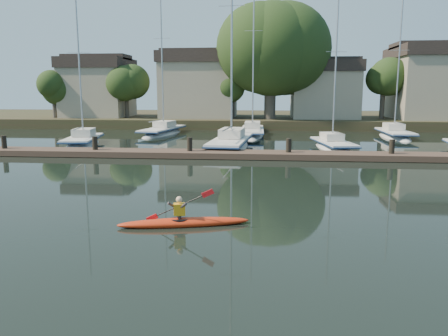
# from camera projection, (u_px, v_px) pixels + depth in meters

# --- Properties ---
(ground) EXTENTS (160.00, 160.00, 0.00)m
(ground) POSITION_uv_depth(u_px,v_px,m) (208.00, 229.00, 12.81)
(ground) COLOR black
(ground) RESTS_ON ground
(kayak) EXTENTS (4.00, 1.43, 1.27)m
(kayak) POSITION_uv_depth(u_px,v_px,m) (183.00, 221.00, 13.14)
(kayak) COLOR #B7480E
(kayak) RESTS_ON ground
(dock) EXTENTS (34.00, 2.00, 1.80)m
(dock) POSITION_uv_depth(u_px,v_px,m) (239.00, 154.00, 26.49)
(dock) COLOR #4C362B
(dock) RESTS_ON ground
(sailboat_0) EXTENTS (3.40, 7.68, 11.79)m
(sailboat_0) POSITION_uv_depth(u_px,v_px,m) (83.00, 147.00, 32.81)
(sailboat_0) COLOR silver
(sailboat_0) RESTS_ON ground
(sailboat_2) EXTENTS (3.04, 10.21, 16.67)m
(sailboat_2) POSITION_uv_depth(u_px,v_px,m) (231.00, 151.00, 31.03)
(sailboat_2) COLOR silver
(sailboat_2) RESTS_ON ground
(sailboat_3) EXTENTS (2.90, 7.34, 11.52)m
(sailboat_3) POSITION_uv_depth(u_px,v_px,m) (333.00, 151.00, 30.71)
(sailboat_3) COLOR silver
(sailboat_3) RESTS_ON ground
(sailboat_5) EXTENTS (3.41, 9.24, 14.95)m
(sailboat_5) POSITION_uv_depth(u_px,v_px,m) (163.00, 136.00, 40.82)
(sailboat_5) COLOR silver
(sailboat_5) RESTS_ON ground
(sailboat_6) EXTENTS (2.25, 10.00, 15.85)m
(sailboat_6) POSITION_uv_depth(u_px,v_px,m) (252.00, 137.00, 40.01)
(sailboat_6) COLOR silver
(sailboat_6) RESTS_ON ground
(sailboat_7) EXTENTS (2.21, 7.99, 12.84)m
(sailboat_7) POSITION_uv_depth(u_px,v_px,m) (394.00, 140.00, 38.05)
(sailboat_7) COLOR silver
(sailboat_7) RESTS_ON ground
(shore) EXTENTS (90.00, 25.25, 12.75)m
(shore) POSITION_uv_depth(u_px,v_px,m) (266.00, 97.00, 51.58)
(shore) COLOR #2A3118
(shore) RESTS_ON ground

